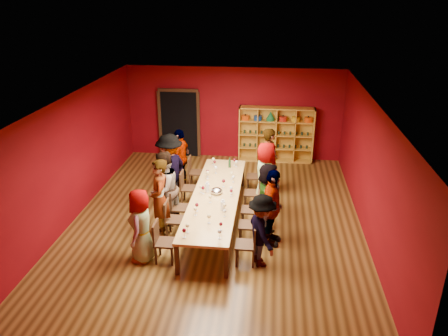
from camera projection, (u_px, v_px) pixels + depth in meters
The scene contains 52 objects.
room_shell at pixel (216, 165), 10.12m from camera, with size 7.10×9.10×3.04m.
tasting_table at pixel (216, 196), 10.42m from camera, with size 1.10×4.50×0.75m.
doorway at pixel (180, 123), 14.52m from camera, with size 1.40×0.17×2.30m.
shelving_unit at pixel (276, 132), 14.13m from camera, with size 2.40×0.40×1.80m.
chair_person_left_0 at pixel (161, 240), 9.02m from camera, with size 0.42×0.42×0.89m.
person_left_0 at pixel (141, 226), 8.95m from camera, with size 0.78×0.43×1.59m, color #557AB0.
chair_person_left_1 at pixel (172, 217), 9.90m from camera, with size 0.42×0.42×0.89m.
person_left_1 at pixel (159, 199), 9.76m from camera, with size 0.68×0.50×1.87m, color #577FB3.
chair_person_left_2 at pixel (177, 205), 10.44m from camera, with size 0.42×0.42×0.89m.
person_left_2 at pixel (164, 189), 10.31m from camera, with size 0.89×0.49×1.83m, color #CA8796.
chair_person_left_3 at pixel (186, 186), 11.45m from camera, with size 0.42×0.42×0.89m.
person_left_3 at pixel (170, 169), 11.32m from camera, with size 1.22×0.51×1.90m, color #C68589.
chair_person_left_4 at pixel (193, 170), 12.43m from camera, with size 0.42×0.42×0.89m.
person_left_4 at pixel (181, 158), 12.33m from camera, with size 1.00×0.45×1.70m, color #C0808C.
chair_person_right_0 at pixel (250, 242), 8.93m from camera, with size 0.42×0.42×0.89m.
person_right_0 at pixel (262, 231), 8.79m from camera, with size 1.01×0.42×1.57m, color #48484D.
chair_person_right_1 at pixel (252, 223), 9.67m from camera, with size 0.42×0.42×0.89m.
person_right_1 at pixel (272, 208), 9.47m from camera, with size 1.04×0.47×1.77m, color tan.
chair_person_right_2 at pixel (253, 208), 10.32m from camera, with size 0.42×0.42×0.89m.
person_right_2 at pixel (268, 196), 10.16m from camera, with size 1.52×0.44×1.63m, color #49494E.
chair_person_right_3 at pixel (255, 191), 11.17m from camera, with size 0.42×0.42×0.89m.
person_right_3 at pixel (266, 177), 10.98m from camera, with size 0.88×0.48×1.81m, color pink.
chair_person_right_4 at pixel (257, 174), 12.14m from camera, with size 0.42×0.42×0.89m.
person_right_4 at pixel (270, 161), 11.94m from camera, with size 0.67×0.49×1.85m, color #6085C7.
wine_glass_0 at pixel (235, 160), 12.04m from camera, with size 0.08×0.08×0.20m.
wine_glass_1 at pixel (221, 224), 8.83m from camera, with size 0.07×0.07×0.18m.
wine_glass_2 at pixel (197, 205), 9.57m from camera, with size 0.08×0.08×0.20m.
wine_glass_3 at pixel (231, 188), 10.39m from camera, with size 0.08×0.08×0.19m.
wine_glass_4 at pixel (201, 187), 10.44m from camera, with size 0.08×0.08×0.19m.
wine_glass_5 at pixel (224, 181), 10.73m from camera, with size 0.08×0.08×0.21m.
wine_glass_6 at pixel (216, 168), 11.52m from camera, with size 0.09×0.09×0.21m.
wine_glass_7 at pixel (232, 174), 11.17m from camera, with size 0.08×0.08×0.21m.
wine_glass_8 at pixel (233, 177), 11.00m from camera, with size 0.07×0.07×0.18m.
wine_glass_9 at pixel (224, 211), 9.35m from camera, with size 0.07×0.07×0.18m.
wine_glass_10 at pixel (195, 209), 9.39m from camera, with size 0.08×0.08×0.21m.
wine_glass_11 at pixel (213, 160), 12.09m from camera, with size 0.08×0.08×0.21m.
wine_glass_12 at pixel (203, 188), 10.37m from camera, with size 0.08×0.08×0.20m.
wine_glass_13 at pixel (225, 206), 9.54m from camera, with size 0.08×0.08×0.21m.
wine_glass_14 at pixel (208, 173), 11.19m from camera, with size 0.09×0.09×0.22m.
wine_glass_15 at pixel (187, 226), 8.74m from camera, with size 0.08×0.08×0.21m.
wine_glass_16 at pixel (209, 216), 9.07m from camera, with size 0.09×0.09×0.22m.
wine_glass_17 at pixel (220, 232), 8.53m from camera, with size 0.08×0.08×0.21m.
wine_glass_18 at pixel (208, 172), 11.32m from camera, with size 0.08×0.08×0.20m.
wine_glass_19 at pixel (210, 197), 9.95m from camera, with size 0.08×0.08×0.20m.
wine_glass_20 at pixel (236, 162), 11.96m from camera, with size 0.07×0.07×0.18m.
wine_glass_21 at pixel (231, 191), 10.27m from camera, with size 0.07×0.07×0.18m.
wine_glass_22 at pixel (215, 162), 11.96m from camera, with size 0.07×0.07×0.18m.
wine_glass_23 at pixel (184, 231), 8.55m from camera, with size 0.08×0.08×0.21m.
spittoon_bowl at pixel (217, 191), 10.42m from camera, with size 0.29×0.29×0.16m, color silver.
carafe_a at pixel (207, 187), 10.49m from camera, with size 0.12×0.12×0.26m.
carafe_b at pixel (223, 205), 9.62m from camera, with size 0.13×0.13×0.26m.
wine_bottle at pixel (230, 164), 11.92m from camera, with size 0.08×0.08×0.28m.
Camera 1 is at (1.27, -9.28, 5.33)m, focal length 35.00 mm.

